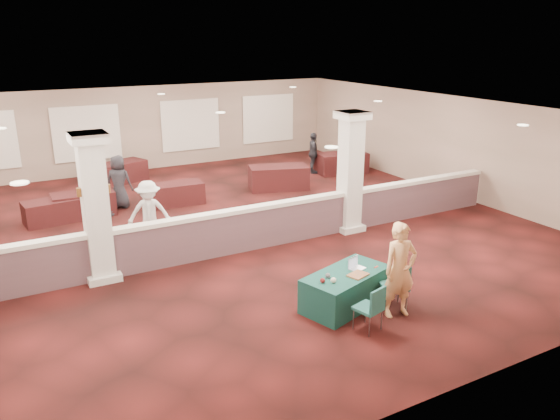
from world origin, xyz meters
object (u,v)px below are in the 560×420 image
woman (400,270)px  attendee_c (313,153)px  near_table (346,289)px  far_table_front_center (176,194)px  conf_chair_side (372,305)px  far_table_front_right (278,177)px  attendee_a (99,220)px  attendee_b (149,213)px  attendee_d (119,182)px  far_table_front_left (54,211)px  far_table_back_right (342,163)px  conf_chair_main (396,284)px  far_table_back_center (120,172)px  far_table_back_left (84,204)px

woman → attendee_c: size_ratio=1.19×
near_table → far_table_front_center: (-0.74, 8.03, -0.02)m
conf_chair_side → far_table_front_right: 9.55m
attendee_a → attendee_b: bearing=-22.5°
far_table_front_center → conf_chair_side: bearing=-86.4°
attendee_a → attendee_d: bearing=56.6°
far_table_front_left → attendee_b: attendee_b is taller
far_table_back_right → attendee_c: 1.17m
attendee_b → conf_chair_side: bearing=-53.3°
conf_chair_main → far_table_back_right: (5.36, 9.48, -0.17)m
far_table_back_center → attendee_c: bearing=-17.9°
near_table → woman: size_ratio=0.98×
far_table_front_center → attendee_a: attendee_a is taller
far_table_front_right → far_table_back_right: 3.31m
near_table → conf_chair_side: (-0.17, -1.03, 0.16)m
attendee_a → attendee_c: (8.69, 4.11, -0.02)m
conf_chair_main → attendee_a: attendee_a is taller
near_table → attendee_c: (5.10, 9.34, 0.43)m
far_table_front_center → far_table_back_right: (6.83, 0.83, 0.05)m
near_table → far_table_front_right: size_ratio=0.92×
far_table_front_right → attendee_a: (-6.47, -2.80, 0.40)m
near_table → far_table_front_center: near_table is taller
conf_chair_side → attendee_d: attendee_d is taller
near_table → far_table_back_center: bearing=80.6°
far_table_front_right → attendee_d: attendee_d is taller
conf_chair_side → attendee_c: (5.26, 10.37, 0.26)m
far_table_front_center → attendee_d: bearing=162.7°
far_table_back_center → attendee_b: size_ratio=1.08×
near_table → far_table_front_left: bearing=100.8°
attendee_b → attendee_d: (0.06, 3.50, -0.02)m
conf_chair_side → attendee_a: (-3.43, 6.25, 0.28)m
far_table_back_center → far_table_back_right: bearing=-19.0°
conf_chair_main → near_table: bearing=156.2°
far_table_front_center → conf_chair_main: bearing=-80.4°
far_table_front_right → woman: bearing=-104.3°
near_table → attendee_a: bearing=107.0°
far_table_back_left → attendee_a: (-0.11, -3.00, 0.45)m
woman → attendee_a: size_ratio=1.15×
far_table_back_center → attendee_d: bearing=-103.3°
attendee_a → far_table_front_right: bearing=10.6°
far_table_back_left → attendee_c: size_ratio=1.11×
conf_chair_side → woman: bearing=2.0°
near_table → far_table_back_left: far_table_back_left is taller
far_table_front_center → woman: bearing=-81.0°
conf_chair_main → woman: bearing=-99.2°
attendee_c → near_table: bearing=176.6°
far_table_back_center → attendee_b: attendee_b is taller
attendee_b → far_table_back_center: bearing=99.6°
far_table_front_left → far_table_back_right: bearing=4.6°
conf_chair_side → attendee_a: bearing=103.6°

